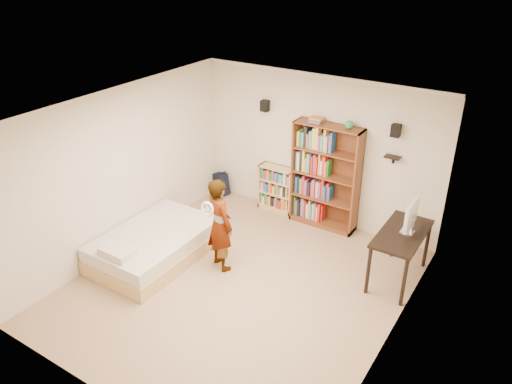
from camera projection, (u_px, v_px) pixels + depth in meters
ground at (239, 286)px, 7.51m from camera, size 4.50×5.00×0.01m
room_shell at (238, 180)px, 6.71m from camera, size 4.52×5.02×2.71m
crown_molding at (236, 116)px, 6.30m from camera, size 4.50×5.00×0.06m
speaker_left at (265, 106)px, 8.91m from camera, size 0.14×0.12×0.20m
speaker_right at (396, 131)px, 7.76m from camera, size 0.14×0.12×0.20m
wall_shelf at (392, 157)px, 7.97m from camera, size 0.25×0.16×0.02m
tall_bookshelf at (325, 177)px, 8.71m from camera, size 1.20×0.35×1.91m
low_bookshelf at (277, 188)px, 9.45m from camera, size 0.71×0.27×0.88m
computer_desk at (399, 256)px, 7.48m from camera, size 0.61×1.22×0.83m
imac at (409, 217)px, 7.17m from camera, size 0.16×0.52×0.52m
daybed at (155, 242)px, 8.05m from camera, size 1.30×2.00×0.59m
person at (220, 224)px, 7.63m from camera, size 0.66×0.56×1.53m
wii_wheel at (207, 209)px, 7.23m from camera, size 0.23×0.09×0.23m
navy_bag at (222, 183)px, 10.15m from camera, size 0.38×0.30×0.45m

